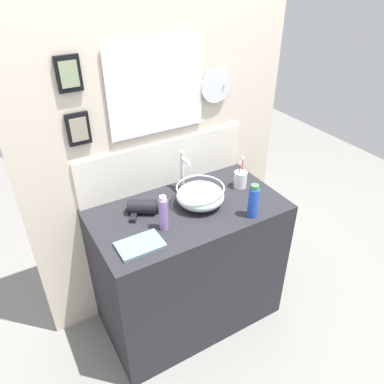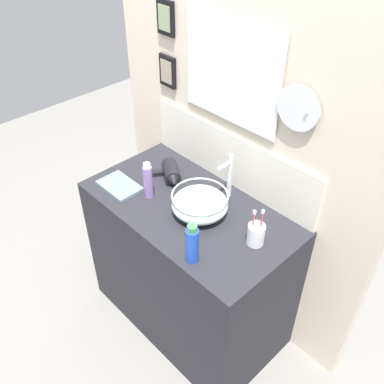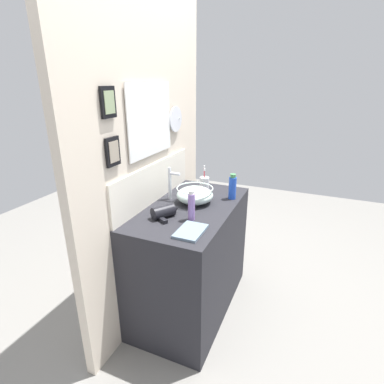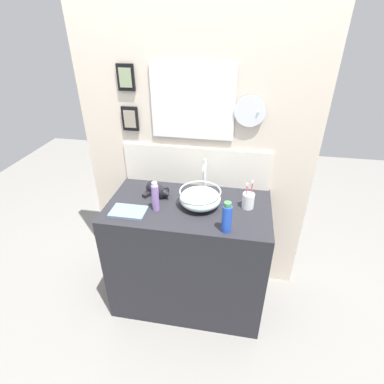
{
  "view_description": "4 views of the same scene",
  "coord_description": "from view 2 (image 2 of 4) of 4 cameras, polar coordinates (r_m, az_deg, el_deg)",
  "views": [
    {
      "loc": [
        -0.82,
        -1.43,
        2.03
      ],
      "look_at": [
        0.02,
        0.0,
        0.95
      ],
      "focal_mm": 35.0,
      "sensor_mm": 36.0,
      "label": 1
    },
    {
      "loc": [
        1.13,
        -1.06,
        2.17
      ],
      "look_at": [
        0.02,
        0.0,
        0.95
      ],
      "focal_mm": 40.0,
      "sensor_mm": 36.0,
      "label": 2
    },
    {
      "loc": [
        -1.77,
        -0.76,
        1.67
      ],
      "look_at": [
        0.02,
        0.0,
        0.95
      ],
      "focal_mm": 28.0,
      "sensor_mm": 36.0,
      "label": 3
    },
    {
      "loc": [
        0.3,
        -1.58,
        1.9
      ],
      "look_at": [
        0.02,
        0.0,
        0.95
      ],
      "focal_mm": 28.0,
      "sensor_mm": 36.0,
      "label": 4
    }
  ],
  "objects": [
    {
      "name": "ground_plane",
      "position": [
        2.67,
        -0.34,
        -15.94
      ],
      "size": [
        6.0,
        6.0,
        0.0
      ],
      "primitive_type": "plane",
      "color": "gray"
    },
    {
      "name": "vanity_counter",
      "position": [
        2.34,
        -0.38,
        -9.87
      ],
      "size": [
        1.05,
        0.58,
        0.85
      ],
      "primitive_type": "cube",
      "color": "#232328",
      "rests_on": "ground"
    },
    {
      "name": "back_panel",
      "position": [
        2.04,
        6.08,
        9.38
      ],
      "size": [
        1.59,
        0.1,
        2.36
      ],
      "color": "beige",
      "rests_on": "ground"
    },
    {
      "name": "glass_bowl_sink",
      "position": [
        1.96,
        1.14,
        -1.53
      ],
      "size": [
        0.26,
        0.26,
        0.12
      ],
      "color": "silver",
      "rests_on": "vanity_counter"
    },
    {
      "name": "faucet",
      "position": [
        2.02,
        4.92,
        2.4
      ],
      "size": [
        0.02,
        0.09,
        0.24
      ],
      "color": "silver",
      "rests_on": "vanity_counter"
    },
    {
      "name": "hair_drier",
      "position": [
        2.19,
        -2.81,
        2.52
      ],
      "size": [
        0.21,
        0.16,
        0.08
      ],
      "color": "black",
      "rests_on": "vanity_counter"
    },
    {
      "name": "toothbrush_cup",
      "position": [
        1.85,
        8.52,
        -5.57
      ],
      "size": [
        0.08,
        0.08,
        0.19
      ],
      "color": "white",
      "rests_on": "vanity_counter"
    },
    {
      "name": "spray_bottle",
      "position": [
        1.73,
        0.02,
        -6.97
      ],
      "size": [
        0.06,
        0.06,
        0.19
      ],
      "color": "blue",
      "rests_on": "vanity_counter"
    },
    {
      "name": "shampoo_bottle",
      "position": [
        2.05,
        -5.88,
        1.47
      ],
      "size": [
        0.04,
        0.04,
        0.19
      ],
      "color": "#8C6BB2",
      "rests_on": "vanity_counter"
    },
    {
      "name": "hand_towel",
      "position": [
        2.18,
        -9.65,
        0.81
      ],
      "size": [
        0.22,
        0.14,
        0.02
      ],
      "primitive_type": "cube",
      "color": "slate",
      "rests_on": "vanity_counter"
    }
  ]
}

